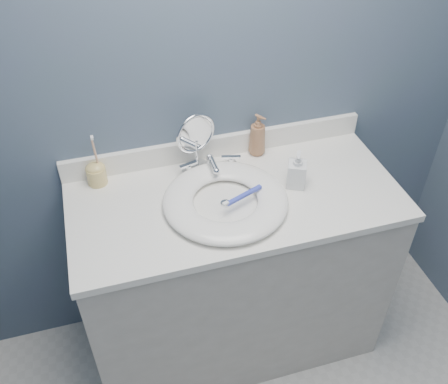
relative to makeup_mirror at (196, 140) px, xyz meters
name	(u,v)px	position (x,y,z in m)	size (l,w,h in m)	color
back_wall	(215,83)	(0.10, 0.07, 0.19)	(2.20, 0.02, 2.40)	#4B5771
vanity_cabinet	(234,277)	(0.10, -0.21, -0.59)	(1.20, 0.55, 0.85)	beige
countertop	(236,200)	(0.10, -0.21, -0.15)	(1.22, 0.57, 0.03)	white
backsplash	(217,146)	(0.10, 0.06, -0.09)	(1.22, 0.02, 0.09)	white
basin	(225,200)	(0.05, -0.24, -0.11)	(0.45, 0.45, 0.04)	white
drain	(225,204)	(0.05, -0.24, -0.13)	(0.04, 0.04, 0.01)	silver
faucet	(211,166)	(0.05, -0.04, -0.11)	(0.25, 0.13, 0.07)	silver
makeup_mirror	(196,140)	(0.00, 0.00, 0.00)	(0.16, 0.09, 0.24)	silver
soap_bottle_amber	(258,135)	(0.26, 0.03, -0.04)	(0.07, 0.07, 0.18)	#946443
soap_bottle_clear	(297,169)	(0.33, -0.20, -0.06)	(0.07, 0.07, 0.15)	silver
toothbrush_holder	(96,173)	(-0.38, 0.02, -0.08)	(0.07, 0.07, 0.21)	#DCC06E
toothbrush_lying	(243,196)	(0.10, -0.26, -0.09)	(0.17, 0.08, 0.02)	#3543BD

